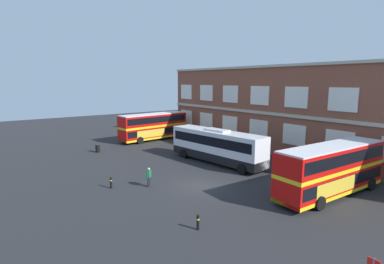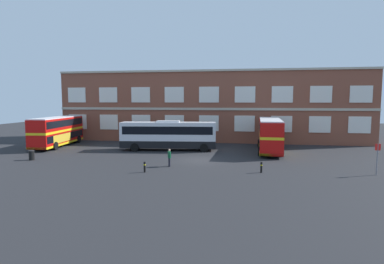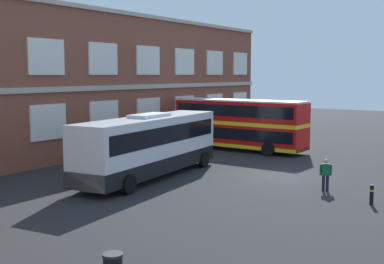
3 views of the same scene
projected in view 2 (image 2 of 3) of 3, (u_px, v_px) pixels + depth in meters
name	position (u px, v px, depth m)	size (l,w,h in m)	color
ground_plane	(201.00, 157.00, 35.52)	(120.00, 120.00, 0.00)	#232326
brick_terminal_building	(211.00, 107.00, 50.75)	(47.36, 8.19, 10.92)	brown
double_decker_near	(58.00, 131.00, 43.70)	(3.64, 11.19, 4.07)	red
double_decker_middle	(270.00, 134.00, 39.05)	(3.23, 11.10, 4.07)	red
touring_coach	(168.00, 135.00, 40.17)	(12.20, 3.87, 3.80)	silver
waiting_passenger	(169.00, 157.00, 30.27)	(0.39, 0.62, 1.70)	black
bus_stand_flag	(377.00, 156.00, 26.65)	(0.44, 0.10, 2.70)	slate
station_litter_bin	(32.00, 155.00, 33.61)	(0.60, 0.60, 1.03)	black
safety_bollard_west	(145.00, 167.00, 27.84)	(0.19, 0.19, 0.95)	black
safety_bollard_east	(261.00, 167.00, 27.69)	(0.19, 0.19, 0.95)	black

